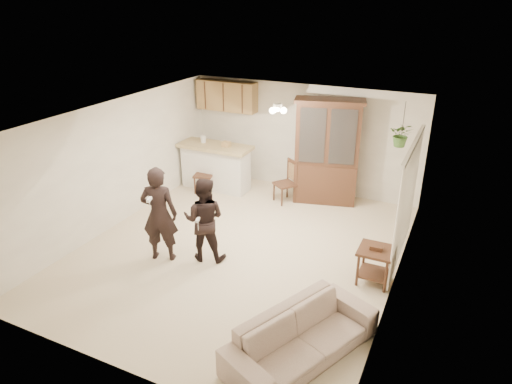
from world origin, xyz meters
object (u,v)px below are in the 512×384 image
at_px(chair_bar, 204,181).
at_px(chair_hutch_left, 285,190).
at_px(side_table, 375,265).
at_px(adult, 159,213).
at_px(china_hutch, 327,153).
at_px(sofa, 302,333).
at_px(chair_hutch_right, 320,185).
at_px(child, 204,224).

xyz_separation_m(chair_bar, chair_hutch_left, (1.94, 0.29, 0.00)).
xyz_separation_m(side_table, chair_bar, (-4.43, 1.99, -0.04)).
bearing_deg(adult, china_hutch, -136.35).
bearing_deg(sofa, chair_bar, 68.31).
relative_size(adult, chair_hutch_right, 1.87).
relative_size(adult, side_table, 2.67).
height_order(china_hutch, chair_hutch_left, china_hutch).
bearing_deg(side_table, chair_bar, 155.81).
height_order(chair_hutch_left, chair_hutch_right, chair_hutch_left).
bearing_deg(chair_hutch_left, sofa, -28.42).
distance_m(china_hutch, chair_hutch_right, 0.92).
xyz_separation_m(china_hutch, chair_hutch_right, (-0.18, 0.20, -0.88)).
distance_m(china_hutch, chair_hutch_left, 1.26).
relative_size(china_hutch, chair_hutch_right, 2.42).
xyz_separation_m(child, chair_bar, (-1.56, 2.53, -0.40)).
relative_size(sofa, adult, 1.04).
relative_size(chair_hutch_left, chair_hutch_right, 1.01).
xyz_separation_m(sofa, side_table, (0.49, 2.08, -0.05)).
bearing_deg(adult, chair_hutch_left, -127.75).
height_order(side_table, chair_bar, chair_bar).
bearing_deg(chair_bar, sofa, -59.92).
bearing_deg(child, chair_bar, -74.21).
bearing_deg(chair_hutch_right, side_table, 113.00).
height_order(chair_bar, chair_hutch_right, chair_bar).
height_order(child, chair_bar, child).
bearing_deg(child, sofa, 131.18).
bearing_deg(sofa, adult, 92.76).
distance_m(child, side_table, 2.94).
xyz_separation_m(adult, chair_hutch_right, (1.68, 3.81, -0.63)).
bearing_deg(chair_hutch_right, child, 64.50).
relative_size(sofa, side_table, 2.78).
bearing_deg(chair_hutch_left, chair_hutch_right, 83.59).
bearing_deg(chair_hutch_left, adult, -71.72).
height_order(child, chair_hutch_left, child).
bearing_deg(chair_hutch_left, china_hutch, 66.41).
height_order(china_hutch, side_table, china_hutch).
xyz_separation_m(side_table, chair_hutch_right, (-1.88, 2.94, -0.04)).
bearing_deg(side_table, chair_hutch_right, 122.66).
distance_m(adult, chair_hutch_left, 3.39).
distance_m(sofa, chair_bar, 5.67).
relative_size(china_hutch, side_table, 3.45).
distance_m(side_table, chair_hutch_left, 3.38).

